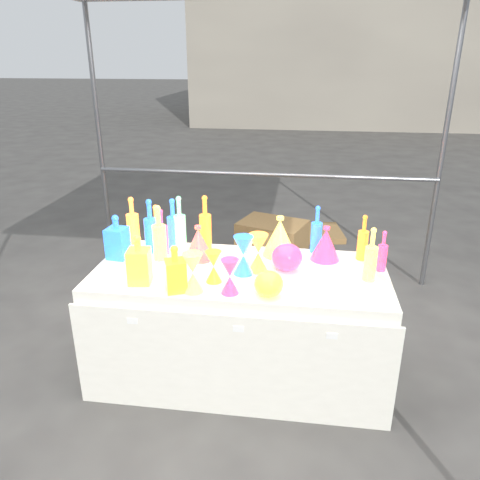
# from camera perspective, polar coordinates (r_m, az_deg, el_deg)

# --- Properties ---
(ground) EXTENTS (80.00, 80.00, 0.00)m
(ground) POSITION_cam_1_polar(r_m,az_deg,el_deg) (3.28, -0.00, -15.63)
(ground) COLOR #5E5B57
(ground) RESTS_ON ground
(display_table) EXTENTS (1.84, 0.83, 0.75)m
(display_table) POSITION_cam_1_polar(r_m,az_deg,el_deg) (3.06, -0.02, -10.15)
(display_table) COLOR white
(display_table) RESTS_ON ground
(background_building) EXTENTS (14.00, 6.00, 6.00)m
(background_building) POSITION_cam_1_polar(r_m,az_deg,el_deg) (17.01, 22.12, 23.60)
(background_building) COLOR #A79E8B
(background_building) RESTS_ON ground
(cardboard_box_closed) EXTENTS (0.74, 0.63, 0.45)m
(cardboard_box_closed) POSITION_cam_1_polar(r_m,az_deg,el_deg) (4.70, 3.92, -0.40)
(cardboard_box_closed) COLOR #9D7647
(cardboard_box_closed) RESTS_ON ground
(cardboard_box_flat) EXTENTS (0.88, 0.69, 0.07)m
(cardboard_box_flat) POSITION_cam_1_polar(r_m,az_deg,el_deg) (5.56, 8.20, 0.86)
(cardboard_box_flat) COLOR #9D7647
(cardboard_box_flat) RESTS_ON ground
(bottle_0) EXTENTS (0.11, 0.11, 0.33)m
(bottle_0) POSITION_cam_1_polar(r_m,az_deg,el_deg) (3.33, -12.97, 2.37)
(bottle_0) COLOR red
(bottle_0) RESTS_ON display_table
(bottle_1) EXTENTS (0.10, 0.10, 0.35)m
(bottle_1) POSITION_cam_1_polar(r_m,az_deg,el_deg) (3.19, -8.15, 1.99)
(bottle_1) COLOR #1B9549
(bottle_1) RESTS_ON display_table
(bottle_2) EXTENTS (0.09, 0.09, 0.38)m
(bottle_2) POSITION_cam_1_polar(r_m,az_deg,el_deg) (3.15, -4.26, 2.17)
(bottle_2) COLOR gold
(bottle_2) RESTS_ON display_table
(bottle_3) EXTENTS (0.09, 0.09, 0.31)m
(bottle_3) POSITION_cam_1_polar(r_m,az_deg,el_deg) (3.11, -9.56, 1.01)
(bottle_3) COLOR #203CBC
(bottle_3) RESTS_ON display_table
(bottle_4) EXTENTS (0.10, 0.10, 0.37)m
(bottle_4) POSITION_cam_1_polar(r_m,az_deg,el_deg) (3.02, -9.85, 0.88)
(bottle_4) COLOR #127372
(bottle_4) RESTS_ON display_table
(bottle_5) EXTENTS (0.09, 0.09, 0.37)m
(bottle_5) POSITION_cam_1_polar(r_m,az_deg,el_deg) (3.16, -7.37, 2.09)
(bottle_5) COLOR #B32378
(bottle_5) RESTS_ON display_table
(bottle_6) EXTENTS (0.09, 0.09, 0.31)m
(bottle_6) POSITION_cam_1_polar(r_m,az_deg,el_deg) (3.19, -10.12, 1.56)
(bottle_6) COLOR red
(bottle_6) RESTS_ON display_table
(bottle_7) EXTENTS (0.10, 0.10, 0.37)m
(bottle_7) POSITION_cam_1_polar(r_m,az_deg,el_deg) (3.15, -10.86, 1.71)
(bottle_7) COLOR #1B9549
(bottle_7) RESTS_ON display_table
(decanter_0) EXTENTS (0.14, 0.14, 0.29)m
(decanter_0) POSITION_cam_1_polar(r_m,az_deg,el_deg) (2.74, -12.23, -2.30)
(decanter_0) COLOR red
(decanter_0) RESTS_ON display_table
(decanter_1) EXTENTS (0.15, 0.15, 0.27)m
(decanter_1) POSITION_cam_1_polar(r_m,az_deg,el_deg) (2.61, -7.90, -3.44)
(decanter_1) COLOR gold
(decanter_1) RESTS_ON display_table
(decanter_2) EXTENTS (0.14, 0.14, 0.29)m
(decanter_2) POSITION_cam_1_polar(r_m,az_deg,el_deg) (3.11, -14.77, 0.41)
(decanter_2) COLOR #1B9549
(decanter_2) RESTS_ON display_table
(hourglass_0) EXTENTS (0.13, 0.13, 0.19)m
(hourglass_0) POSITION_cam_1_polar(r_m,az_deg,el_deg) (2.71, -3.24, -3.26)
(hourglass_0) COLOR gold
(hourglass_0) RESTS_ON display_table
(hourglass_1) EXTENTS (0.13, 0.13, 0.20)m
(hourglass_1) POSITION_cam_1_polar(r_m,az_deg,el_deg) (2.58, -1.25, -4.47)
(hourglass_1) COLOR #203CBC
(hourglass_1) RESTS_ON display_table
(hourglass_2) EXTENTS (0.14, 0.14, 0.23)m
(hourglass_2) POSITION_cam_1_polar(r_m,az_deg,el_deg) (2.60, -5.77, -4.01)
(hourglass_2) COLOR #127372
(hourglass_2) RESTS_ON display_table
(hourglass_3) EXTENTS (0.10, 0.10, 0.19)m
(hourglass_3) POSITION_cam_1_polar(r_m,az_deg,el_deg) (2.87, 0.76, -1.76)
(hourglass_3) COLOR #B32378
(hourglass_3) RESTS_ON display_table
(hourglass_4) EXTENTS (0.16, 0.16, 0.24)m
(hourglass_4) POSITION_cam_1_polar(r_m,az_deg,el_deg) (2.83, 2.23, -1.56)
(hourglass_4) COLOR red
(hourglass_4) RESTS_ON display_table
(hourglass_5) EXTENTS (0.13, 0.13, 0.24)m
(hourglass_5) POSITION_cam_1_polar(r_m,az_deg,el_deg) (2.79, 0.41, -1.88)
(hourglass_5) COLOR #1B9549
(hourglass_5) RESTS_ON display_table
(globe_0) EXTENTS (0.18, 0.18, 0.13)m
(globe_0) POSITION_cam_1_polar(r_m,az_deg,el_deg) (2.57, 3.52, -5.52)
(globe_0) COLOR red
(globe_0) RESTS_ON display_table
(globe_2) EXTENTS (0.18, 0.18, 0.12)m
(globe_2) POSITION_cam_1_polar(r_m,az_deg,el_deg) (2.88, 5.75, -2.58)
(globe_2) COLOR gold
(globe_2) RESTS_ON display_table
(globe_3) EXTENTS (0.22, 0.22, 0.15)m
(globe_3) POSITION_cam_1_polar(r_m,az_deg,el_deg) (2.87, 5.73, -2.27)
(globe_3) COLOR #203CBC
(globe_3) RESTS_ON display_table
(lampshade_0) EXTENTS (0.25, 0.25, 0.23)m
(lampshade_0) POSITION_cam_1_polar(r_m,az_deg,el_deg) (3.02, -5.09, -0.28)
(lampshade_0) COLOR gold
(lampshade_0) RESTS_ON display_table
(lampshade_2) EXTENTS (0.25, 0.25, 0.23)m
(lampshade_2) POSITION_cam_1_polar(r_m,az_deg,el_deg) (3.04, 10.40, -0.38)
(lampshade_2) COLOR #203CBC
(lampshade_2) RESTS_ON display_table
(lampshade_3) EXTENTS (0.27, 0.27, 0.26)m
(lampshade_3) POSITION_cam_1_polar(r_m,az_deg,el_deg) (3.07, 4.86, 0.52)
(lampshade_3) COLOR #127372
(lampshade_3) RESTS_ON display_table
(bottle_8) EXTENTS (0.09, 0.09, 0.32)m
(bottle_8) POSITION_cam_1_polar(r_m,az_deg,el_deg) (3.13, 9.33, 1.32)
(bottle_8) COLOR #1B9549
(bottle_8) RESTS_ON display_table
(bottle_9) EXTENTS (0.07, 0.07, 0.30)m
(bottle_9) POSITION_cam_1_polar(r_m,az_deg,el_deg) (3.08, 14.78, 0.31)
(bottle_9) COLOR gold
(bottle_9) RESTS_ON display_table
(bottle_10) EXTENTS (0.06, 0.06, 0.26)m
(bottle_10) POSITION_cam_1_polar(r_m,az_deg,el_deg) (2.96, 17.00, -1.27)
(bottle_10) COLOR #203CBC
(bottle_10) RESTS_ON display_table
(bottle_11) EXTENTS (0.08, 0.08, 0.33)m
(bottle_11) POSITION_cam_1_polar(r_m,az_deg,el_deg) (2.80, 15.70, -1.69)
(bottle_11) COLOR #127372
(bottle_11) RESTS_ON display_table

